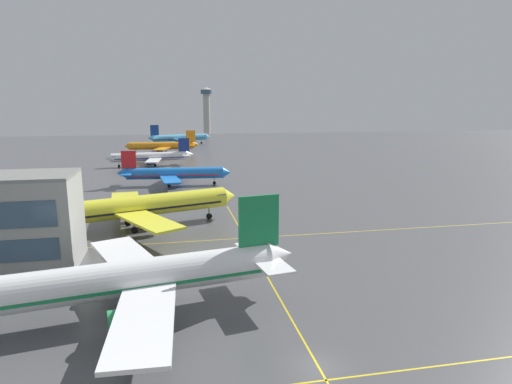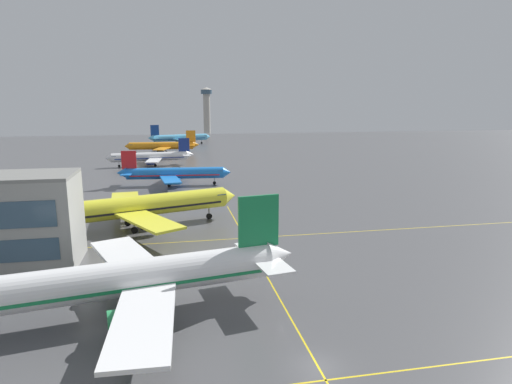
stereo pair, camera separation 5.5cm
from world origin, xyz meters
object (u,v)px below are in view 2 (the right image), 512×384
airliner_front_gate (129,279)px  airliner_third_row (174,173)px  airliner_distant_taxiway (180,138)px  control_tower (207,107)px  airliner_far_left_stand (151,157)px  airliner_second_row (138,206)px  airliner_far_right_stand (163,146)px

airliner_front_gate → airliner_third_row: (5.77, 78.82, -0.84)m
airliner_distant_taxiway → airliner_front_gate: bearing=-92.9°
airliner_front_gate → control_tower: 295.64m
airliner_front_gate → airliner_far_left_stand: 120.29m
airliner_second_row → control_tower: size_ratio=1.13×
airliner_far_right_stand → airliner_distant_taxiway: 44.76m
airliner_distant_taxiway → airliner_far_right_stand: bearing=-101.4°
airliner_far_right_stand → control_tower: bearing=76.5°
airliner_far_right_stand → airliner_distant_taxiway: airliner_distant_taxiway is taller
airliner_front_gate → control_tower: size_ratio=1.16×
airliner_third_row → airliner_far_right_stand: airliner_far_right_stand is taller
airliner_far_left_stand → control_tower: bearing=78.4°
airliner_front_gate → airliner_second_row: airliner_front_gate is taller
airliner_third_row → airliner_far_left_stand: 42.19m
airliner_far_right_stand → airliner_distant_taxiway: bearing=78.6°
control_tower → airliner_far_right_stand: bearing=-103.5°
airliner_far_left_stand → control_tower: size_ratio=0.94×
airliner_far_right_stand → airliner_third_row: bearing=-87.1°
airliner_far_right_stand → airliner_distant_taxiway: size_ratio=0.95×
airliner_second_row → airliner_far_right_stand: (2.90, 124.95, -0.61)m
airliner_far_left_stand → airliner_far_right_stand: airliner_far_right_stand is taller
airliner_front_gate → airliner_far_left_stand: (-2.11, 120.27, -0.83)m
airliner_front_gate → control_tower: control_tower is taller
airliner_front_gate → airliner_distant_taxiway: (10.44, 204.22, -0.42)m
control_tower → airliner_distant_taxiway: bearing=-104.5°
airliner_third_row → airliner_distant_taxiway: (4.68, 125.39, 0.42)m
airliner_far_right_stand → airliner_front_gate: bearing=-90.6°
airliner_far_left_stand → airliner_distant_taxiway: size_ratio=0.91×
airliner_third_row → airliner_far_right_stand: 81.62m
airliner_far_left_stand → control_tower: control_tower is taller
airliner_far_right_stand → control_tower: 137.75m
airliner_second_row → airliner_distant_taxiway: size_ratio=1.09×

